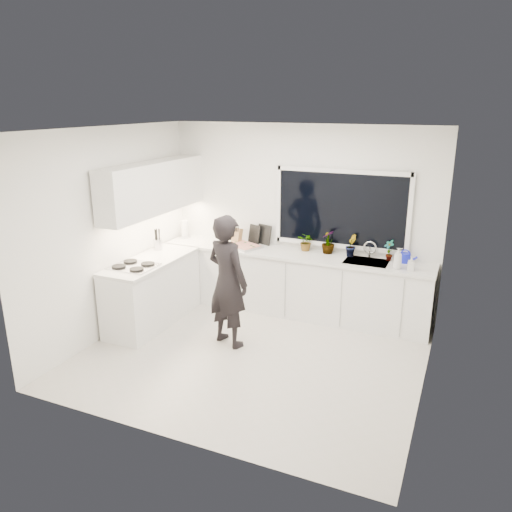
% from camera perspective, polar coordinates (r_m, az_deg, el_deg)
% --- Properties ---
extents(floor, '(4.00, 3.50, 0.02)m').
position_cam_1_polar(floor, '(6.26, -0.47, -11.34)').
color(floor, beige).
rests_on(floor, ground).
extents(wall_back, '(4.00, 0.02, 2.70)m').
position_cam_1_polar(wall_back, '(7.32, 5.13, 4.27)').
color(wall_back, white).
rests_on(wall_back, ground).
extents(wall_left, '(0.02, 3.50, 2.70)m').
position_cam_1_polar(wall_left, '(6.78, -16.24, 2.59)').
color(wall_left, white).
rests_on(wall_left, ground).
extents(wall_right, '(0.02, 3.50, 2.70)m').
position_cam_1_polar(wall_right, '(5.28, 19.85, -1.83)').
color(wall_right, white).
rests_on(wall_right, ground).
extents(ceiling, '(4.00, 3.50, 0.02)m').
position_cam_1_polar(ceiling, '(5.50, -0.54, 14.39)').
color(ceiling, white).
rests_on(ceiling, wall_back).
extents(window, '(1.80, 0.02, 1.00)m').
position_cam_1_polar(window, '(7.09, 9.70, 5.31)').
color(window, black).
rests_on(window, wall_back).
extents(base_cabinets_back, '(3.92, 0.58, 0.88)m').
position_cam_1_polar(base_cabinets_back, '(7.30, 4.16, -3.20)').
color(base_cabinets_back, white).
rests_on(base_cabinets_back, floor).
extents(base_cabinets_left, '(0.58, 1.60, 0.88)m').
position_cam_1_polar(base_cabinets_left, '(7.11, -11.73, -4.10)').
color(base_cabinets_left, white).
rests_on(base_cabinets_left, floor).
extents(countertop_back, '(3.94, 0.62, 0.04)m').
position_cam_1_polar(countertop_back, '(7.15, 4.21, 0.23)').
color(countertop_back, silver).
rests_on(countertop_back, base_cabinets_back).
extents(countertop_left, '(0.62, 1.60, 0.04)m').
position_cam_1_polar(countertop_left, '(6.96, -11.95, -0.57)').
color(countertop_left, silver).
rests_on(countertop_left, base_cabinets_left).
extents(upper_cabinets, '(0.34, 2.10, 0.70)m').
position_cam_1_polar(upper_cabinets, '(7.09, -11.60, 7.68)').
color(upper_cabinets, white).
rests_on(upper_cabinets, wall_left).
extents(sink, '(0.58, 0.42, 0.14)m').
position_cam_1_polar(sink, '(6.91, 12.47, -1.00)').
color(sink, silver).
rests_on(sink, countertop_back).
extents(faucet, '(0.03, 0.03, 0.22)m').
position_cam_1_polar(faucet, '(7.05, 12.88, 0.70)').
color(faucet, silver).
rests_on(faucet, countertop_back).
extents(stovetop, '(0.56, 0.48, 0.03)m').
position_cam_1_polar(stovetop, '(6.70, -13.83, -1.10)').
color(stovetop, black).
rests_on(stovetop, countertop_left).
extents(person, '(0.72, 0.59, 1.69)m').
position_cam_1_polar(person, '(6.22, -3.27, -2.90)').
color(person, black).
rests_on(person, floor).
extents(pizza_tray, '(0.61, 0.54, 0.03)m').
position_cam_1_polar(pizza_tray, '(7.40, -1.48, 1.15)').
color(pizza_tray, silver).
rests_on(pizza_tray, countertop_back).
extents(pizza, '(0.55, 0.48, 0.01)m').
position_cam_1_polar(pizza, '(7.39, -1.48, 1.28)').
color(pizza, red).
rests_on(pizza, pizza_tray).
extents(watering_can, '(0.18, 0.18, 0.13)m').
position_cam_1_polar(watering_can, '(6.96, 16.67, -0.20)').
color(watering_can, '#161FD4').
rests_on(watering_can, countertop_back).
extents(paper_towel_roll, '(0.12, 0.12, 0.26)m').
position_cam_1_polar(paper_towel_roll, '(7.98, -8.14, 3.02)').
color(paper_towel_roll, silver).
rests_on(paper_towel_roll, countertop_back).
extents(knife_block, '(0.14, 0.12, 0.22)m').
position_cam_1_polar(knife_block, '(7.60, -2.18, 2.31)').
color(knife_block, '#A1704B').
rests_on(knife_block, countertop_back).
extents(utensil_crock, '(0.13, 0.13, 0.16)m').
position_cam_1_polar(utensil_crock, '(7.38, -11.15, 1.32)').
color(utensil_crock, '#B1B1B5').
rests_on(utensil_crock, countertop_left).
extents(picture_frame_large, '(0.21, 0.11, 0.28)m').
position_cam_1_polar(picture_frame_large, '(7.58, -0.19, 2.52)').
color(picture_frame_large, black).
rests_on(picture_frame_large, countertop_back).
extents(picture_frame_small, '(0.24, 0.10, 0.30)m').
position_cam_1_polar(picture_frame_small, '(7.51, 0.93, 2.47)').
color(picture_frame_small, black).
rests_on(picture_frame_small, countertop_back).
extents(herb_plants, '(1.40, 0.26, 0.33)m').
position_cam_1_polar(herb_plants, '(7.11, 8.61, 1.41)').
color(herb_plants, '#26662D').
rests_on(herb_plants, countertop_back).
extents(soap_bottles, '(0.27, 0.11, 0.28)m').
position_cam_1_polar(soap_bottles, '(6.65, 16.33, -0.43)').
color(soap_bottles, '#D8BF66').
rests_on(soap_bottles, countertop_back).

